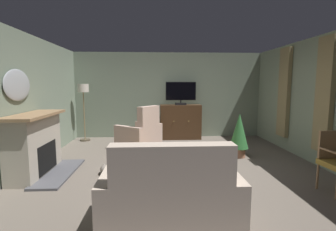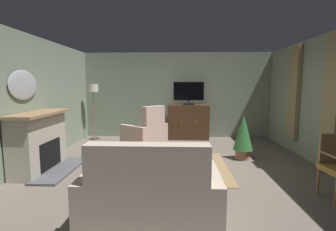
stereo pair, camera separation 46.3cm
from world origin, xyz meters
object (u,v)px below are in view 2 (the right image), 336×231
television (189,93)px  wall_mirror_oval (23,85)px  cat (104,168)px  coffee_table (151,161)px  armchair_near_window (146,135)px  folded_newspaper (151,160)px  sofa_floral (151,201)px  floor_lamp (93,96)px  potted_plant_on_hearth_side (243,135)px  tv_remote (143,157)px  tv_cabinet (188,123)px  fireplace (40,143)px

television → wall_mirror_oval: bearing=-137.7°
cat → coffee_table: bearing=-23.9°
television → armchair_near_window: bearing=-137.7°
folded_newspaper → armchair_near_window: armchair_near_window is taller
sofa_floral → floor_lamp: floor_lamp is taller
sofa_floral → potted_plant_on_hearth_side: sofa_floral is taller
wall_mirror_oval → tv_remote: (2.29, -0.49, -1.20)m
floor_lamp → wall_mirror_oval: bearing=-97.0°
wall_mirror_oval → sofa_floral: (2.58, -1.91, -1.29)m
wall_mirror_oval → sofa_floral: size_ratio=0.57×
coffee_table → tv_remote: (-0.13, 0.04, 0.06)m
coffee_table → sofa_floral: 1.39m
tv_cabinet → armchair_near_window: bearing=-136.3°
television → cat: 3.70m
wall_mirror_oval → floor_lamp: 2.84m
wall_mirror_oval → cat: bearing=-4.7°
fireplace → tv_cabinet: bearing=45.1°
coffee_table → armchair_near_window: armchair_near_window is taller
wall_mirror_oval → tv_remote: bearing=-12.1°
sofa_floral → potted_plant_on_hearth_side: size_ratio=1.52×
coffee_table → floor_lamp: floor_lamp is taller
tv_cabinet → tv_remote: size_ratio=7.20×
floor_lamp → tv_cabinet: bearing=3.0°
tv_remote → armchair_near_window: size_ratio=0.13×
coffee_table → cat: size_ratio=1.73×
coffee_table → armchair_near_window: (-0.39, 2.38, -0.03)m
coffee_table → folded_newspaper: (0.01, -0.09, 0.05)m
tv_cabinet → floor_lamp: floor_lamp is taller
tv_cabinet → cat: tv_cabinet is taller
sofa_floral → fireplace: bearing=140.7°
folded_newspaper → fireplace: bearing=-173.8°
fireplace → tv_remote: (2.04, -0.49, -0.11)m
fireplace → sofa_floral: bearing=-39.3°
tv_cabinet → sofa_floral: (-0.61, -4.86, -0.15)m
tv_remote → sofa_floral: size_ratio=0.11×
tv_remote → cat: bearing=152.0°
wall_mirror_oval → floor_lamp: (0.35, 2.80, -0.31)m
tv_cabinet → cat: 3.53m
tv_remote → potted_plant_on_hearth_side: potted_plant_on_hearth_side is taller
fireplace → floor_lamp: (0.10, 2.80, 0.78)m
armchair_near_window → potted_plant_on_hearth_side: size_ratio=1.26×
fireplace → potted_plant_on_hearth_side: bearing=12.6°
sofa_floral → floor_lamp: bearing=115.4°
tv_remote → armchair_near_window: bearing=93.3°
armchair_near_window → potted_plant_on_hearth_side: (2.28, -0.94, 0.21)m
wall_mirror_oval → cat: wall_mirror_oval is taller
cat → fireplace: bearing=174.4°
potted_plant_on_hearth_side → coffee_table: bearing=-142.7°
fireplace → folded_newspaper: fireplace is taller
television → floor_lamp: 2.84m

